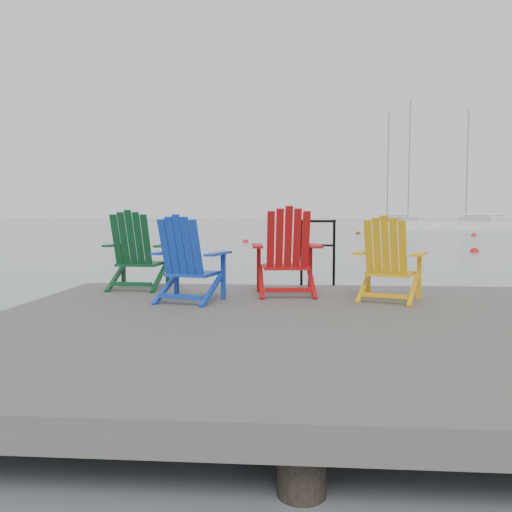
# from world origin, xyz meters

# --- Properties ---
(ground) EXTENTS (400.00, 400.00, 0.00)m
(ground) POSITION_xyz_m (0.00, 0.00, 0.00)
(ground) COLOR slate
(ground) RESTS_ON ground
(dock) EXTENTS (6.00, 5.00, 1.40)m
(dock) POSITION_xyz_m (0.00, 0.00, 0.35)
(dock) COLOR #312F2C
(dock) RESTS_ON ground
(handrail) EXTENTS (0.48, 0.04, 0.90)m
(handrail) POSITION_xyz_m (0.25, 2.45, 1.04)
(handrail) COLOR black
(handrail) RESTS_ON dock
(chair_green) EXTENTS (0.82, 0.76, 0.99)m
(chair_green) POSITION_xyz_m (-2.10, 1.88, 1.00)
(chair_green) COLOR #0B3E1D
(chair_green) RESTS_ON dock
(chair_blue) EXTENTS (0.86, 0.81, 0.94)m
(chair_blue) POSITION_xyz_m (-1.23, 0.92, 0.97)
(chair_blue) COLOR #1038AE
(chair_blue) RESTS_ON dock
(chair_red) EXTENTS (0.88, 0.82, 1.03)m
(chair_red) POSITION_xyz_m (-0.15, 1.49, 1.02)
(chair_red) COLOR #A80C0D
(chair_red) RESTS_ON dock
(chair_yellow) EXTENTS (0.89, 0.85, 0.93)m
(chair_yellow) POSITION_xyz_m (0.99, 1.15, 0.97)
(chair_yellow) COLOR #E29F0C
(chair_yellow) RESTS_ON dock
(sailboat_near) EXTENTS (2.66, 8.66, 11.80)m
(sailboat_near) POSITION_xyz_m (8.75, 48.74, 0.36)
(sailboat_near) COLOR silver
(sailboat_near) RESTS_ON ground
(sailboat_mid) EXTENTS (7.20, 8.62, 12.32)m
(sailboat_mid) POSITION_xyz_m (10.06, 46.59, 0.35)
(sailboat_mid) COLOR white
(sailboat_mid) RESTS_ON ground
(sailboat_far) EXTENTS (7.95, 6.69, 11.48)m
(sailboat_far) POSITION_xyz_m (16.27, 47.58, 0.36)
(sailboat_far) COLOR white
(sailboat_far) RESTS_ON ground
(buoy_a) EXTENTS (0.34, 0.34, 0.34)m
(buoy_a) POSITION_xyz_m (6.91, 16.80, 0.00)
(buoy_a) COLOR red
(buoy_a) RESTS_ON ground
(buoy_b) EXTENTS (0.32, 0.32, 0.32)m
(buoy_b) POSITION_xyz_m (-2.75, 23.59, 0.00)
(buoy_b) COLOR #F6100E
(buoy_b) RESTS_ON ground
(buoy_c) EXTENTS (0.38, 0.38, 0.38)m
(buoy_c) POSITION_xyz_m (12.06, 33.16, 0.00)
(buoy_c) COLOR red
(buoy_c) RESTS_ON ground
(buoy_d) EXTENTS (0.39, 0.39, 0.39)m
(buoy_d) POSITION_xyz_m (4.57, 36.47, 0.00)
(buoy_d) COLOR red
(buoy_d) RESTS_ON ground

